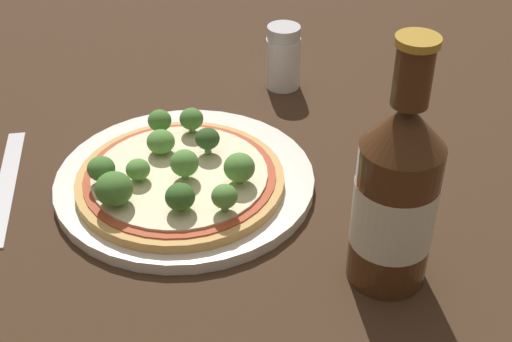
{
  "coord_description": "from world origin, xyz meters",
  "views": [
    {
      "loc": [
        0.12,
        -0.6,
        0.43
      ],
      "look_at": [
        0.09,
        -0.08,
        0.06
      ],
      "focal_mm": 50.0,
      "sensor_mm": 36.0,
      "label": 1
    }
  ],
  "objects_px": {
    "pizza": "(180,179)",
    "pepper_shaker": "(283,57)",
    "fork": "(6,184)",
    "beer_bottle": "(396,196)"
  },
  "relations": [
    {
      "from": "pizza",
      "to": "beer_bottle",
      "type": "distance_m",
      "value": 0.23
    },
    {
      "from": "pizza",
      "to": "fork",
      "type": "height_order",
      "value": "pizza"
    },
    {
      "from": "pizza",
      "to": "beer_bottle",
      "type": "xyz_separation_m",
      "value": [
        0.19,
        -0.1,
        0.07
      ]
    },
    {
      "from": "pizza",
      "to": "beer_bottle",
      "type": "relative_size",
      "value": 0.92
    },
    {
      "from": "pizza",
      "to": "pepper_shaker",
      "type": "distance_m",
      "value": 0.25
    },
    {
      "from": "pepper_shaker",
      "to": "beer_bottle",
      "type": "bearing_deg",
      "value": -74.01
    },
    {
      "from": "pepper_shaker",
      "to": "fork",
      "type": "distance_m",
      "value": 0.36
    },
    {
      "from": "pepper_shaker",
      "to": "fork",
      "type": "height_order",
      "value": "pepper_shaker"
    },
    {
      "from": "beer_bottle",
      "to": "fork",
      "type": "height_order",
      "value": "beer_bottle"
    },
    {
      "from": "pizza",
      "to": "pepper_shaker",
      "type": "relative_size",
      "value": 2.58
    }
  ]
}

